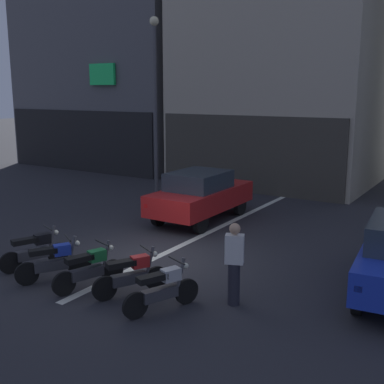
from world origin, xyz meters
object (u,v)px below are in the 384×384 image
car_red_crossing_near (200,194)px  motorcycle_green_row_centre (89,268)px  street_lamp (155,90)px  motorcycle_red_row_right_mid (132,274)px  person_by_motorcycles (234,263)px  motorcycle_silver_row_rightmost (162,289)px  motorcycle_black_row_leftmost (35,250)px  motorcycle_blue_row_left_mid (54,261)px

car_red_crossing_near → motorcycle_green_row_centre: bearing=-81.4°
street_lamp → motorcycle_red_row_right_mid: size_ratio=4.65×
motorcycle_green_row_centre → person_by_motorcycles: bearing=17.9°
motorcycle_silver_row_rightmost → person_by_motorcycles: person_by_motorcycles is taller
motorcycle_green_row_centre → person_by_motorcycles: 3.15m
motorcycle_black_row_leftmost → motorcycle_green_row_centre: (1.95, -0.19, 0.00)m
motorcycle_red_row_right_mid → street_lamp: bearing=123.6°
motorcycle_blue_row_left_mid → motorcycle_red_row_right_mid: (1.95, 0.33, 0.00)m
motorcycle_blue_row_left_mid → person_by_motorcycles: (3.94, 1.06, 0.40)m
car_red_crossing_near → motorcycle_green_row_centre: size_ratio=2.55×
motorcycle_red_row_right_mid → motorcycle_silver_row_rightmost: same height
motorcycle_red_row_right_mid → motorcycle_silver_row_rightmost: (0.98, -0.26, 0.00)m
motorcycle_blue_row_left_mid → motorcycle_green_row_centre: bearing=6.3°
street_lamp → motorcycle_black_row_leftmost: bearing=-72.7°
motorcycle_green_row_centre → person_by_motorcycles: size_ratio=0.96×
car_red_crossing_near → motorcycle_silver_row_rightmost: bearing=-64.7°
street_lamp → person_by_motorcycles: (7.53, -7.58, -3.38)m
motorcycle_blue_row_left_mid → motorcycle_green_row_centre: (0.97, 0.11, 0.00)m
street_lamp → motorcycle_silver_row_rightmost: (6.51, -8.58, -3.78)m
motorcycle_red_row_right_mid → person_by_motorcycles: person_by_motorcycles is taller
street_lamp → motorcycle_blue_row_left_mid: (3.58, -8.65, -3.78)m
street_lamp → motorcycle_green_row_centre: (4.56, -8.54, -3.78)m
street_lamp → motorcycle_silver_row_rightmost: size_ratio=4.46×
street_lamp → motorcycle_blue_row_left_mid: 10.09m
motorcycle_black_row_leftmost → person_by_motorcycles: size_ratio=0.95×
street_lamp → motorcycle_red_row_right_mid: street_lamp is taller
motorcycle_black_row_leftmost → motorcycle_blue_row_left_mid: 1.02m
car_red_crossing_near → motorcycle_silver_row_rightmost: size_ratio=2.62×
street_lamp → motorcycle_red_row_right_mid: bearing=-56.4°
motorcycle_black_row_leftmost → motorcycle_red_row_right_mid: (2.93, 0.03, 0.00)m
motorcycle_red_row_right_mid → car_red_crossing_near: bearing=108.0°
car_red_crossing_near → motorcycle_red_row_right_mid: (1.90, -5.82, -0.43)m
motorcycle_blue_row_left_mid → street_lamp: bearing=112.5°
car_red_crossing_near → motorcycle_green_row_centre: car_red_crossing_near is taller
motorcycle_black_row_leftmost → motorcycle_silver_row_rightmost: 3.91m
street_lamp → motorcycle_blue_row_left_mid: street_lamp is taller
car_red_crossing_near → motorcycle_red_row_right_mid: 6.14m
motorcycle_black_row_leftmost → motorcycle_red_row_right_mid: same height
motorcycle_green_row_centre → motorcycle_silver_row_rightmost: bearing=-1.2°
motorcycle_red_row_right_mid → person_by_motorcycles: (1.99, 0.74, 0.40)m
motorcycle_blue_row_left_mid → motorcycle_red_row_right_mid: same height
person_by_motorcycles → motorcycle_blue_row_left_mid: bearing=-164.9°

